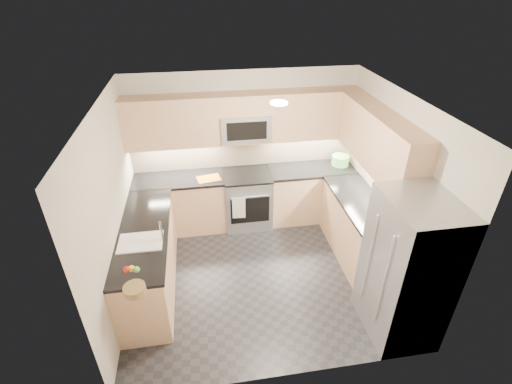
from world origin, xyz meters
name	(u,v)px	position (x,y,z in m)	size (l,w,h in m)	color
floor	(260,273)	(0.00, 0.00, 0.00)	(3.60, 3.20, 0.00)	black
ceiling	(261,103)	(0.00, 0.00, 2.50)	(3.60, 3.20, 0.02)	beige
wall_back	(244,148)	(0.00, 1.60, 1.25)	(3.60, 0.02, 2.50)	beige
wall_front	(290,292)	(0.00, -1.60, 1.25)	(3.60, 0.02, 2.50)	beige
wall_left	(113,212)	(-1.80, 0.00, 1.25)	(0.02, 3.20, 2.50)	beige
wall_right	(393,188)	(1.80, 0.00, 1.25)	(0.02, 3.20, 2.50)	beige
base_cab_back_left	(181,205)	(-1.09, 1.30, 0.45)	(1.42, 0.60, 0.90)	#DDAE85
base_cab_back_right	(310,194)	(1.09, 1.30, 0.45)	(1.42, 0.60, 0.90)	#DDAE85
base_cab_right	(359,231)	(1.50, 0.15, 0.45)	(0.60, 1.70, 0.90)	#DDAE85
base_cab_peninsula	(149,260)	(-1.50, 0.00, 0.45)	(0.60, 2.00, 0.90)	#DDAE85
countertop_back_left	(178,179)	(-1.09, 1.30, 0.92)	(1.42, 0.63, 0.04)	black
countertop_back_right	(312,169)	(1.09, 1.30, 0.92)	(1.42, 0.63, 0.04)	black
countertop_right	(364,204)	(1.50, 0.15, 0.92)	(0.63, 1.70, 0.04)	black
countertop_peninsula	(143,232)	(-1.50, 0.00, 0.92)	(0.63, 2.00, 0.04)	black
upper_cab_back	(245,118)	(0.00, 1.43, 1.83)	(3.60, 0.35, 0.75)	#DDAE85
upper_cab_right	(379,141)	(1.62, 0.28, 1.83)	(0.35, 1.95, 0.75)	#DDAE85
backsplash_back	(244,151)	(0.00, 1.60, 1.20)	(3.60, 0.01, 0.51)	#C1AC8B
backsplash_right	(377,176)	(1.80, 0.45, 1.20)	(0.01, 2.30, 0.51)	#C1AC8B
gas_range	(247,199)	(0.00, 1.28, 0.46)	(0.76, 0.65, 0.91)	gray
range_cooktop	(247,175)	(0.00, 1.28, 0.92)	(0.76, 0.65, 0.03)	black
oven_door_glass	(250,211)	(0.00, 0.95, 0.45)	(0.62, 0.02, 0.45)	black
oven_handle	(250,197)	(0.00, 0.93, 0.72)	(0.02, 0.02, 0.60)	#B2B5BA
microwave	(245,126)	(0.00, 1.40, 1.70)	(0.76, 0.40, 0.40)	#A2A3A9
microwave_door	(247,131)	(0.00, 1.20, 1.70)	(0.60, 0.01, 0.28)	black
refrigerator	(406,269)	(1.45, -1.15, 0.90)	(0.70, 0.90, 1.80)	#999BA0
fridge_handle_left	(383,282)	(1.08, -1.33, 0.95)	(0.02, 0.02, 1.20)	#B2B5BA
fridge_handle_right	(369,259)	(1.08, -0.97, 0.95)	(0.02, 0.02, 1.20)	#B2B5BA
sink_basin	(141,247)	(-1.50, -0.25, 0.88)	(0.52, 0.38, 0.16)	white
faucet	(161,231)	(-1.24, -0.25, 1.08)	(0.03, 0.03, 0.28)	silver
utensil_bowl	(340,160)	(1.59, 1.35, 1.02)	(0.29, 0.29, 0.16)	#61BF52
cutting_board	(209,179)	(-0.61, 1.20, 0.95)	(0.35, 0.25, 0.01)	orange
fruit_basket	(135,290)	(-1.47, -1.06, 0.98)	(0.23, 0.23, 0.08)	olive
fruit_apple	(126,270)	(-1.57, -0.83, 1.05)	(0.07, 0.07, 0.07)	#B01A14
fruit_pear	(137,270)	(-1.46, -0.85, 1.05)	(0.07, 0.07, 0.07)	#5DB14C
dish_towel_check	(239,208)	(-0.18, 0.91, 0.55)	(0.20, 0.02, 0.38)	white
fruit_orange	(131,269)	(-1.52, -0.83, 1.05)	(0.07, 0.07, 0.07)	#FFA51C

